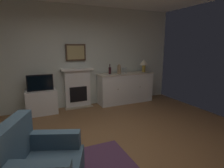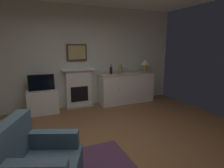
# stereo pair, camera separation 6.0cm
# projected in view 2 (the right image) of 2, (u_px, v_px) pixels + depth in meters

# --- Properties ---
(ground_plane) EXTENTS (6.38, 5.40, 0.10)m
(ground_plane) POSITION_uv_depth(u_px,v_px,m) (108.00, 157.00, 2.96)
(ground_plane) COLOR brown
(ground_plane) RESTS_ON ground
(wall_rear) EXTENTS (6.38, 0.06, 2.78)m
(wall_rear) POSITION_uv_depth(u_px,v_px,m) (71.00, 58.00, 5.07)
(wall_rear) COLOR silver
(wall_rear) RESTS_ON ground_plane
(fireplace_unit) EXTENTS (0.87, 0.30, 1.10)m
(fireplace_unit) POSITION_uv_depth(u_px,v_px,m) (79.00, 88.00, 5.18)
(fireplace_unit) COLOR white
(fireplace_unit) RESTS_ON ground_plane
(framed_picture) EXTENTS (0.55, 0.04, 0.45)m
(framed_picture) POSITION_uv_depth(u_px,v_px,m) (77.00, 52.00, 5.02)
(framed_picture) COLOR #473323
(sideboard_cabinet) EXTENTS (1.71, 0.49, 0.91)m
(sideboard_cabinet) POSITION_uv_depth(u_px,v_px,m) (127.00, 88.00, 5.60)
(sideboard_cabinet) COLOR white
(sideboard_cabinet) RESTS_ON ground_plane
(table_lamp) EXTENTS (0.26, 0.26, 0.40)m
(table_lamp) POSITION_uv_depth(u_px,v_px,m) (145.00, 63.00, 5.69)
(table_lamp) COLOR #B79338
(table_lamp) RESTS_ON sideboard_cabinet
(wine_bottle) EXTENTS (0.08, 0.08, 0.29)m
(wine_bottle) POSITION_uv_depth(u_px,v_px,m) (111.00, 70.00, 5.33)
(wine_bottle) COLOR #331419
(wine_bottle) RESTS_ON sideboard_cabinet
(wine_glass_left) EXTENTS (0.07, 0.07, 0.16)m
(wine_glass_left) POSITION_uv_depth(u_px,v_px,m) (124.00, 69.00, 5.46)
(wine_glass_left) COLOR silver
(wine_glass_left) RESTS_ON sideboard_cabinet
(wine_glass_center) EXTENTS (0.07, 0.07, 0.16)m
(wine_glass_center) POSITION_uv_depth(u_px,v_px,m) (127.00, 69.00, 5.52)
(wine_glass_center) COLOR silver
(wine_glass_center) RESTS_ON sideboard_cabinet
(vase_decorative) EXTENTS (0.11, 0.11, 0.28)m
(vase_decorative) POSITION_uv_depth(u_px,v_px,m) (120.00, 69.00, 5.33)
(vase_decorative) COLOR #9E7F5B
(vase_decorative) RESTS_ON sideboard_cabinet
(tv_cabinet) EXTENTS (0.75, 0.42, 0.61)m
(tv_cabinet) POSITION_uv_depth(u_px,v_px,m) (43.00, 102.00, 4.70)
(tv_cabinet) COLOR white
(tv_cabinet) RESTS_ON ground_plane
(tv_set) EXTENTS (0.62, 0.07, 0.40)m
(tv_set) POSITION_uv_depth(u_px,v_px,m) (41.00, 83.00, 4.58)
(tv_set) COLOR black
(tv_set) RESTS_ON tv_cabinet
(armchair) EXTENTS (1.04, 1.01, 0.92)m
(armchair) POSITION_uv_depth(u_px,v_px,m) (37.00, 165.00, 2.09)
(armchair) COLOR #3F596B
(armchair) RESTS_ON ground_plane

